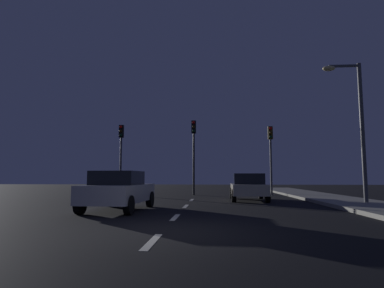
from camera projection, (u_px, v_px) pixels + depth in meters
The scene contains 12 objects.
ground_plane at pixel (187, 205), 14.33m from camera, with size 80.00×80.00×0.00m, color black.
sidewalk_curb_right at pixel (361, 204), 13.85m from camera, with size 3.00×40.00×0.15m, color gray.
lane_stripe_nearest at pixel (152, 242), 6.19m from camera, with size 0.16×1.60×0.01m, color silver.
lane_stripe_second at pixel (175, 217), 9.97m from camera, with size 0.16×1.60×0.01m, color silver.
lane_stripe_third at pixel (186, 206), 13.74m from camera, with size 0.16×1.60×0.01m, color silver.
lane_stripe_fourth at pixel (192, 200), 17.51m from camera, with size 0.16×1.60×0.01m, color silver.
traffic_signal_left at pixel (121, 146), 22.98m from camera, with size 0.32×0.38×4.96m.
traffic_signal_center at pixel (194, 143), 22.65m from camera, with size 0.32×0.38×5.22m.
traffic_signal_right at pixel (271, 147), 22.27m from camera, with size 0.32×0.38×4.75m.
car_stopped_ahead at pixel (248, 187), 17.23m from camera, with size 1.94×3.93×1.43m.
car_adjacent_lane at pixel (119, 190), 12.10m from camera, with size 2.04×4.09×1.46m.
street_lamp_right at pixel (355, 118), 14.37m from camera, with size 1.70×0.36×6.36m.
Camera 1 is at (1.19, -7.49, 1.24)m, focal length 30.18 mm.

